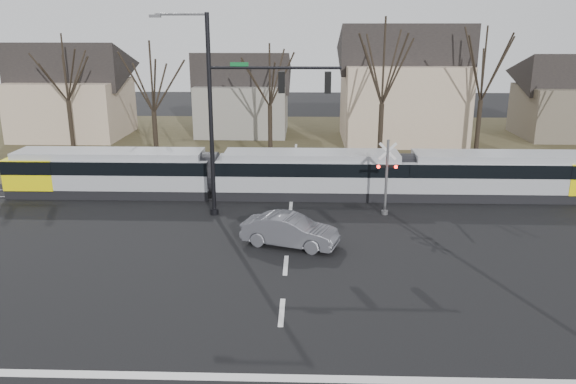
{
  "coord_description": "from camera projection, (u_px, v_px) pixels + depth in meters",
  "views": [
    {
      "loc": [
        0.77,
        -15.48,
        9.54
      ],
      "look_at": [
        0.0,
        9.0,
        2.3
      ],
      "focal_mm": 35.0,
      "sensor_mm": 36.0,
      "label": 1
    }
  ],
  "objects": [
    {
      "name": "ground",
      "position": [
        279.0,
        344.0,
        17.57
      ],
      "size": [
        140.0,
        140.0,
        0.0
      ],
      "primitive_type": "plane",
      "color": "black"
    },
    {
      "name": "grass_verge",
      "position": [
        296.0,
        142.0,
        48.24
      ],
      "size": [
        140.0,
        28.0,
        0.01
      ],
      "primitive_type": "cube",
      "color": "#38331E",
      "rests_on": "ground"
    },
    {
      "name": "stop_line",
      "position": [
        276.0,
        378.0,
        15.84
      ],
      "size": [
        28.0,
        0.35,
        0.01
      ],
      "primitive_type": "cube",
      "color": "silver",
      "rests_on": "ground"
    },
    {
      "name": "lane_dashes",
      "position": [
        292.0,
        196.0,
        32.9
      ],
      "size": [
        0.18,
        30.0,
        0.01
      ],
      "color": "silver",
      "rests_on": "ground"
    },
    {
      "name": "rail_pair",
      "position": [
        292.0,
        196.0,
        32.7
      ],
      "size": [
        90.0,
        1.52,
        0.06
      ],
      "color": "#59595E",
      "rests_on": "ground"
    },
    {
      "name": "tram",
      "position": [
        308.0,
        172.0,
        32.47
      ],
      "size": [
        34.76,
        2.58,
        2.64
      ],
      "color": "gray",
      "rests_on": "ground"
    },
    {
      "name": "sedan",
      "position": [
        290.0,
        231.0,
        25.25
      ],
      "size": [
        4.03,
        5.22,
        1.43
      ],
      "primitive_type": "imported",
      "rotation": [
        0.0,
        0.0,
        1.26
      ],
      "color": "#515259",
      "rests_on": "ground"
    },
    {
      "name": "signal_pole_far",
      "position": [
        242.0,
        107.0,
        28.01
      ],
      "size": [
        9.28,
        0.44,
        10.2
      ],
      "color": "black",
      "rests_on": "ground"
    },
    {
      "name": "rail_crossing_signal",
      "position": [
        386.0,
        180.0,
        29.15
      ],
      "size": [
        1.08,
        0.36,
        4.0
      ],
      "color": "#59595B",
      "rests_on": "ground"
    },
    {
      "name": "tree_row",
      "position": [
        323.0,
        91.0,
        41.01
      ],
      "size": [
        59.2,
        7.2,
        10.0
      ],
      "color": "black",
      "rests_on": "ground"
    },
    {
      "name": "house_a",
      "position": [
        71.0,
        86.0,
        49.49
      ],
      "size": [
        9.72,
        8.64,
        8.6
      ],
      "color": "tan",
      "rests_on": "ground"
    },
    {
      "name": "house_b",
      "position": [
        242.0,
        90.0,
        51.1
      ],
      "size": [
        8.64,
        7.56,
        7.65
      ],
      "color": "slate",
      "rests_on": "ground"
    },
    {
      "name": "house_c",
      "position": [
        403.0,
        79.0,
        47.45
      ],
      "size": [
        10.8,
        8.64,
        10.1
      ],
      "color": "tan",
      "rests_on": "ground"
    },
    {
      "name": "house_d",
      "position": [
        570.0,
        92.0,
        49.27
      ],
      "size": [
        8.64,
        7.56,
        7.65
      ],
      "color": "brown",
      "rests_on": "ground"
    }
  ]
}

